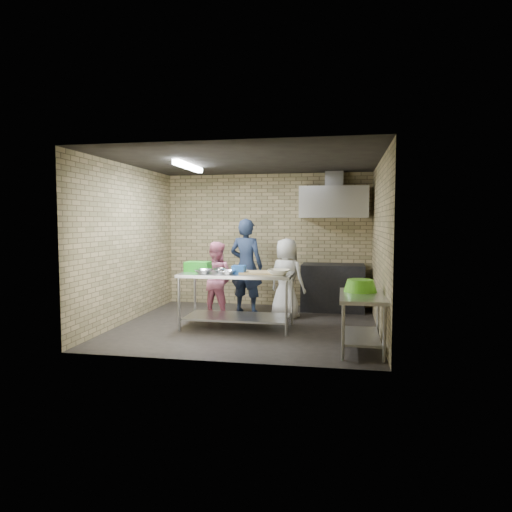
{
  "coord_description": "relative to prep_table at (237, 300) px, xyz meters",
  "views": [
    {
      "loc": [
        1.53,
        -7.45,
        1.73
      ],
      "look_at": [
        0.1,
        0.2,
        1.15
      ],
      "focal_mm": 32.63,
      "sensor_mm": 36.0,
      "label": 1
    }
  ],
  "objects": [
    {
      "name": "mixing_bowl_a",
      "position": [
        -0.5,
        -0.2,
        0.48
      ],
      "size": [
        0.31,
        0.31,
        0.07
      ],
      "primitive_type": "imported",
      "rotation": [
        0.0,
        0.0,
        -0.11
      ],
      "color": "#AAADB1",
      "rests_on": "prep_table"
    },
    {
      "name": "green_crate",
      "position": [
        -0.7,
        0.12,
        0.53
      ],
      "size": [
        0.4,
        0.3,
        0.16
      ],
      "primitive_type": "cube",
      "color": "green",
      "rests_on": "prep_table"
    },
    {
      "name": "cutting_board",
      "position": [
        0.35,
        -0.02,
        0.46
      ],
      "size": [
        0.55,
        0.42,
        0.03
      ],
      "primitive_type": "cube",
      "color": "tan",
      "rests_on": "prep_table"
    },
    {
      "name": "bottle_red",
      "position": [
        1.54,
        2.05,
        1.58
      ],
      "size": [
        0.07,
        0.07,
        0.18
      ],
      "primitive_type": "cylinder",
      "color": "#B22619",
      "rests_on": "wall_shelf"
    },
    {
      "name": "range_hood",
      "position": [
        1.49,
        1.86,
        1.65
      ],
      "size": [
        1.3,
        0.6,
        0.6
      ],
      "primitive_type": "cube",
      "color": "silver",
      "rests_on": "back_wall"
    },
    {
      "name": "stove",
      "position": [
        1.49,
        1.81,
        0.0
      ],
      "size": [
        1.2,
        0.7,
        0.9
      ],
      "primitive_type": "cube",
      "color": "black",
      "rests_on": "floor"
    },
    {
      "name": "woman_white",
      "position": [
        0.68,
        1.0,
        0.26
      ],
      "size": [
        0.82,
        0.7,
        1.43
      ],
      "primitive_type": "imported",
      "rotation": [
        0.0,
        0.0,
        2.71
      ],
      "color": "silver",
      "rests_on": "floor"
    },
    {
      "name": "right_wall",
      "position": [
        2.24,
        0.16,
        0.9
      ],
      "size": [
        0.06,
        4.0,
        2.7
      ],
      "primitive_type": "cube",
      "color": "tan",
      "rests_on": "ground"
    },
    {
      "name": "floor",
      "position": [
        0.14,
        0.16,
        -0.45
      ],
      "size": [
        4.2,
        4.2,
        0.0
      ],
      "primitive_type": "plane",
      "color": "black",
      "rests_on": "ground"
    },
    {
      "name": "ceramic_bowl",
      "position": [
        0.7,
        -0.15,
        0.49
      ],
      "size": [
        0.38,
        0.38,
        0.08
      ],
      "primitive_type": "imported",
      "rotation": [
        0.0,
        0.0,
        -0.11
      ],
      "color": "beige",
      "rests_on": "prep_table"
    },
    {
      "name": "man_navy",
      "position": [
        -0.11,
        1.26,
        0.44
      ],
      "size": [
        0.73,
        0.55,
        1.78
      ],
      "primitive_type": "imported",
      "rotation": [
        0.0,
        0.0,
        2.93
      ],
      "color": "black",
      "rests_on": "floor"
    },
    {
      "name": "green_basin",
      "position": [
        1.92,
        -0.69,
        0.39
      ],
      "size": [
        0.46,
        0.46,
        0.17
      ],
      "primitive_type": null,
      "color": "#59C626",
      "rests_on": "side_counter"
    },
    {
      "name": "hood_duct",
      "position": [
        1.49,
        2.01,
        2.1
      ],
      "size": [
        0.35,
        0.3,
        0.3
      ],
      "primitive_type": "cube",
      "color": "#A5A8AD",
      "rests_on": "back_wall"
    },
    {
      "name": "left_wall",
      "position": [
        -1.96,
        0.16,
        0.9
      ],
      "size": [
        0.06,
        4.0,
        2.7
      ],
      "primitive_type": "cube",
      "color": "tan",
      "rests_on": "ground"
    },
    {
      "name": "front_wall",
      "position": [
        0.14,
        -1.84,
        0.9
      ],
      "size": [
        4.2,
        0.06,
        2.7
      ],
      "primitive_type": "cube",
      "color": "tan",
      "rests_on": "ground"
    },
    {
      "name": "fluorescent_fixture",
      "position": [
        -0.86,
        0.16,
        2.19
      ],
      "size": [
        0.1,
        1.25,
        0.08
      ],
      "primitive_type": "cube",
      "color": "white",
      "rests_on": "ceiling"
    },
    {
      "name": "blue_tub",
      "position": [
        0.05,
        -0.1,
        0.51
      ],
      "size": [
        0.2,
        0.2,
        0.13
      ],
      "primitive_type": "cube",
      "color": "blue",
      "rests_on": "prep_table"
    },
    {
      "name": "woman_pink",
      "position": [
        -0.56,
        0.74,
        0.23
      ],
      "size": [
        0.75,
        0.63,
        1.37
      ],
      "primitive_type": "imported",
      "rotation": [
        0.0,
        0.0,
        2.96
      ],
      "color": "pink",
      "rests_on": "floor"
    },
    {
      "name": "side_counter",
      "position": [
        1.94,
        -0.94,
        -0.07
      ],
      "size": [
        0.6,
        1.2,
        0.75
      ],
      "primitive_type": "cube",
      "color": "silver",
      "rests_on": "floor"
    },
    {
      "name": "prep_table",
      "position": [
        0.0,
        0.0,
        0.0
      ],
      "size": [
        1.8,
        0.9,
        0.9
      ],
      "primitive_type": "cube",
      "color": "silver",
      "rests_on": "floor"
    },
    {
      "name": "mixing_bowl_b",
      "position": [
        -0.3,
        0.05,
        0.48
      ],
      "size": [
        0.24,
        0.24,
        0.07
      ],
      "primitive_type": "imported",
      "rotation": [
        0.0,
        0.0,
        -0.11
      ],
      "color": "silver",
      "rests_on": "prep_table"
    },
    {
      "name": "ceiling",
      "position": [
        0.14,
        0.16,
        2.25
      ],
      "size": [
        4.2,
        4.2,
        0.0
      ],
      "primitive_type": "plane",
      "rotation": [
        3.14,
        0.0,
        0.0
      ],
      "color": "black",
      "rests_on": "ground"
    },
    {
      "name": "bottle_green",
      "position": [
        1.94,
        2.05,
        1.57
      ],
      "size": [
        0.06,
        0.06,
        0.15
      ],
      "primitive_type": "cylinder",
      "color": "green",
      "rests_on": "wall_shelf"
    },
    {
      "name": "mixing_bowl_c",
      "position": [
        -0.1,
        -0.22,
        0.48
      ],
      "size": [
        0.29,
        0.29,
        0.06
      ],
      "primitive_type": "imported",
      "rotation": [
        0.0,
        0.0,
        -0.11
      ],
      "color": "silver",
      "rests_on": "prep_table"
    },
    {
      "name": "wall_shelf",
      "position": [
        1.79,
        2.05,
        1.47
      ],
      "size": [
        0.8,
        0.2,
        0.04
      ],
      "primitive_type": "cube",
      "color": "#3F2B19",
      "rests_on": "back_wall"
    },
    {
      "name": "back_wall",
      "position": [
        0.14,
        2.16,
        0.9
      ],
      "size": [
        4.2,
        0.06,
        2.7
      ],
      "primitive_type": "cube",
      "color": "tan",
      "rests_on": "ground"
    }
  ]
}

